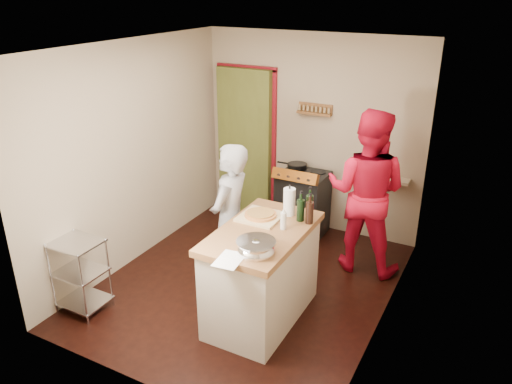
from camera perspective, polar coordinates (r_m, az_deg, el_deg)
floor at (r=5.75m, az=-0.96°, el=-10.41°), size 3.50×3.50×0.00m
back_wall at (r=6.98m, az=1.44°, el=6.04°), size 3.00×0.44×2.60m
left_wall at (r=5.98m, az=-13.78°, el=4.15°), size 0.04×3.50×2.60m
right_wall at (r=4.66m, az=15.31°, el=-1.41°), size 0.04×3.50×2.60m
ceiling at (r=4.83m, az=-1.17°, el=16.41°), size 3.00×3.50×0.02m
stove at (r=6.64m, az=5.31°, el=-1.24°), size 0.60×0.63×1.00m
wire_shelving at (r=5.42m, az=-19.47°, el=-8.64°), size 0.48×0.40×0.80m
island at (r=4.97m, az=0.71°, el=-9.18°), size 0.77×1.43×1.29m
person_stripe at (r=5.29m, az=-2.99°, el=-3.16°), size 0.43×0.63×1.67m
person_red at (r=5.78m, az=12.48°, el=0.01°), size 0.95×0.75×1.92m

